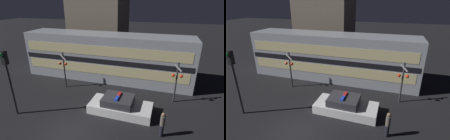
# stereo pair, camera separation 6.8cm
# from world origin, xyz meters

# --- Properties ---
(ground_plane) EXTENTS (120.00, 120.00, 0.00)m
(ground_plane) POSITION_xyz_m (0.00, 0.00, 0.00)
(ground_plane) COLOR black
(train) EXTENTS (16.50, 3.15, 4.55)m
(train) POSITION_xyz_m (-0.72, 8.64, 2.27)
(train) COLOR #999EA5
(train) RESTS_ON ground_plane
(police_car) EXTENTS (4.49, 2.03, 1.31)m
(police_car) POSITION_xyz_m (2.18, 3.14, 0.48)
(police_car) COLOR silver
(police_car) RESTS_ON ground_plane
(pedestrian) EXTENTS (0.28, 0.28, 1.64)m
(pedestrian) POSITION_xyz_m (5.16, 1.47, 0.84)
(pedestrian) COLOR black
(pedestrian) RESTS_ON ground_plane
(crossing_signal_near) EXTENTS (0.84, 0.33, 3.32)m
(crossing_signal_near) POSITION_xyz_m (5.94, 5.61, 1.97)
(crossing_signal_near) COLOR #2D2D33
(crossing_signal_near) RESTS_ON ground_plane
(crossing_signal_far) EXTENTS (0.84, 0.33, 3.35)m
(crossing_signal_far) POSITION_xyz_m (-3.62, 5.43, 1.98)
(crossing_signal_far) COLOR #2D2D33
(crossing_signal_far) RESTS_ON ground_plane
(traffic_light_corner) EXTENTS (0.30, 0.46, 4.64)m
(traffic_light_corner) POSITION_xyz_m (-4.78, 0.75, 3.11)
(traffic_light_corner) COLOR #2D2D33
(traffic_light_corner) RESTS_ON ground_plane
(building_left) EXTENTS (6.98, 6.71, 7.89)m
(building_left) POSITION_xyz_m (-4.26, 16.46, 3.95)
(building_left) COLOR #726656
(building_left) RESTS_ON ground_plane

